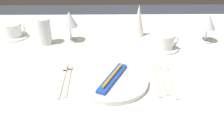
{
  "coord_description": "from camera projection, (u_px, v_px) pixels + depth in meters",
  "views": [
    {
      "loc": [
        -0.03,
        -1.05,
        1.33
      ],
      "look_at": [
        -0.01,
        -0.09,
        0.76
      ],
      "focal_mm": 42.72,
      "sensor_mm": 36.0,
      "label": 1
    }
  ],
  "objects": [
    {
      "name": "dining_table",
      "position": [
        115.0,
        72.0,
        1.24
      ],
      "size": [
        1.8,
        1.11,
        0.74
      ],
      "color": "silver",
      "rests_on": "ground"
    },
    {
      "name": "dinner_plate",
      "position": [
        112.0,
        81.0,
        1.02
      ],
      "size": [
        0.28,
        0.28,
        0.02
      ],
      "primitive_type": "cylinder",
      "color": "white",
      "rests_on": "dining_table"
    },
    {
      "name": "toothbrush_package",
      "position": [
        112.0,
        78.0,
        1.01
      ],
      "size": [
        0.12,
        0.21,
        0.02
      ],
      "color": "blue",
      "rests_on": "dinner_plate"
    },
    {
      "name": "fork_outer",
      "position": [
        68.0,
        78.0,
        1.05
      ],
      "size": [
        0.02,
        0.22,
        0.0
      ],
      "color": "beige",
      "rests_on": "dining_table"
    },
    {
      "name": "fork_inner",
      "position": [
        63.0,
        80.0,
        1.04
      ],
      "size": [
        0.02,
        0.22,
        0.0
      ],
      "color": "beige",
      "rests_on": "dining_table"
    },
    {
      "name": "dinner_knife",
      "position": [
        156.0,
        80.0,
        1.04
      ],
      "size": [
        0.02,
        0.23,
        0.0
      ],
      "color": "beige",
      "rests_on": "dining_table"
    },
    {
      "name": "spoon_soup",
      "position": [
        161.0,
        76.0,
        1.07
      ],
      "size": [
        0.03,
        0.21,
        0.01
      ],
      "color": "beige",
      "rests_on": "dining_table"
    },
    {
      "name": "spoon_dessert",
      "position": [
        169.0,
        77.0,
        1.06
      ],
      "size": [
        0.03,
        0.23,
        0.01
      ],
      "color": "beige",
      "rests_on": "dining_table"
    },
    {
      "name": "saucer_left",
      "position": [
        14.0,
        37.0,
        1.38
      ],
      "size": [
        0.14,
        0.14,
        0.01
      ],
      "primitive_type": "cylinder",
      "color": "white",
      "rests_on": "dining_table"
    },
    {
      "name": "coffee_cup_left",
      "position": [
        13.0,
        30.0,
        1.36
      ],
      "size": [
        0.11,
        0.08,
        0.07
      ],
      "color": "white",
      "rests_on": "saucer_left"
    },
    {
      "name": "saucer_right",
      "position": [
        165.0,
        48.0,
        1.27
      ],
      "size": [
        0.13,
        0.13,
        0.01
      ],
      "primitive_type": "cylinder",
      "color": "white",
      "rests_on": "dining_table"
    },
    {
      "name": "coffee_cup_right",
      "position": [
        166.0,
        41.0,
        1.25
      ],
      "size": [
        0.1,
        0.08,
        0.07
      ],
      "color": "white",
      "rests_on": "saucer_right"
    },
    {
      "name": "wine_glass_centre",
      "position": [
        69.0,
        20.0,
        1.29
      ],
      "size": [
        0.08,
        0.08,
        0.15
      ],
      "color": "silver",
      "rests_on": "dining_table"
    },
    {
      "name": "wine_glass_left",
      "position": [
        208.0,
        23.0,
        1.3
      ],
      "size": [
        0.08,
        0.08,
        0.14
      ],
      "color": "silver",
      "rests_on": "dining_table"
    },
    {
      "name": "drink_tumbler",
      "position": [
        45.0,
        33.0,
        1.3
      ],
      "size": [
        0.06,
        0.06,
        0.13
      ],
      "color": "silver",
      "rests_on": "dining_table"
    },
    {
      "name": "napkin_folded",
      "position": [
        139.0,
        20.0,
        1.37
      ],
      "size": [
        0.06,
        0.06,
        0.17
      ],
      "primitive_type": "cone",
      "color": "white",
      "rests_on": "dining_table"
    }
  ]
}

